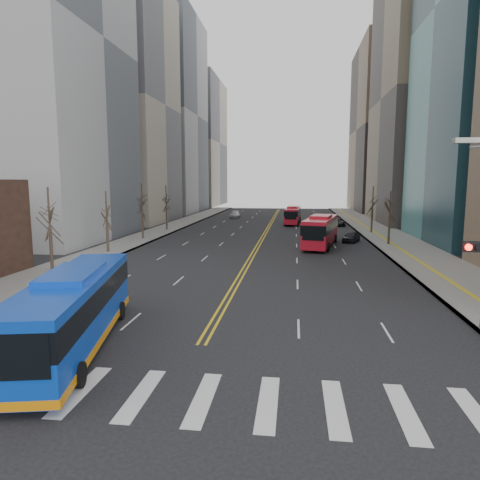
% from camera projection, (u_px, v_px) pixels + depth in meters
% --- Properties ---
extents(ground, '(220.00, 220.00, 0.00)m').
position_uv_depth(ground, '(172.00, 397.00, 15.74)').
color(ground, black).
extents(sidewalk_right, '(7.00, 130.00, 0.15)m').
position_uv_depth(sidewalk_right, '(392.00, 239.00, 57.75)').
color(sidewalk_right, gray).
rests_on(sidewalk_right, ground).
extents(sidewalk_left, '(5.00, 130.00, 0.15)m').
position_uv_depth(sidewalk_left, '(149.00, 235.00, 62.02)').
color(sidewalk_left, gray).
rests_on(sidewalk_left, ground).
extents(crosswalk, '(26.70, 4.00, 0.01)m').
position_uv_depth(crosswalk, '(172.00, 396.00, 15.74)').
color(crosswalk, silver).
rests_on(crosswalk, ground).
extents(centerline, '(0.55, 100.00, 0.01)m').
position_uv_depth(centerline, '(267.00, 230.00, 69.78)').
color(centerline, gold).
rests_on(centerline, ground).
extents(office_towers, '(83.00, 134.00, 58.00)m').
position_uv_depth(office_towers, '(274.00, 94.00, 79.75)').
color(office_towers, gray).
rests_on(office_towers, ground).
extents(street_trees, '(35.20, 47.20, 7.60)m').
position_uv_depth(street_trees, '(195.00, 207.00, 49.92)').
color(street_trees, '#33261F').
rests_on(street_trees, ground).
extents(blue_bus, '(5.37, 13.19, 3.73)m').
position_uv_depth(blue_bus, '(74.00, 308.00, 20.14)').
color(blue_bus, '#0C3DBA').
rests_on(blue_bus, ground).
extents(red_bus_near, '(5.09, 12.36, 3.80)m').
position_uv_depth(red_bus_near, '(321.00, 229.00, 51.73)').
color(red_bus_near, red).
rests_on(red_bus_near, ground).
extents(red_bus_far, '(3.10, 10.40, 3.28)m').
position_uv_depth(red_bus_far, '(293.00, 214.00, 78.41)').
color(red_bus_far, red).
rests_on(red_bus_far, ground).
extents(car_white, '(1.55, 4.28, 1.40)m').
position_uv_depth(car_white, '(31.00, 317.00, 22.73)').
color(car_white, silver).
rests_on(car_white, ground).
extents(car_dark_mid, '(2.98, 4.33, 1.37)m').
position_uv_depth(car_dark_mid, '(351.00, 237.00, 55.49)').
color(car_dark_mid, black).
rests_on(car_dark_mid, ground).
extents(car_silver, '(2.25, 5.06, 1.44)m').
position_uv_depth(car_silver, '(235.00, 215.00, 91.68)').
color(car_silver, '#AFAEB4').
rests_on(car_silver, ground).
extents(car_dark_far, '(2.16, 4.62, 1.28)m').
position_uv_depth(car_dark_far, '(338.00, 222.00, 75.57)').
color(car_dark_far, black).
rests_on(car_dark_far, ground).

